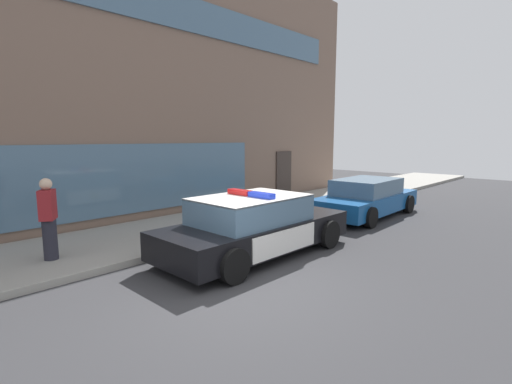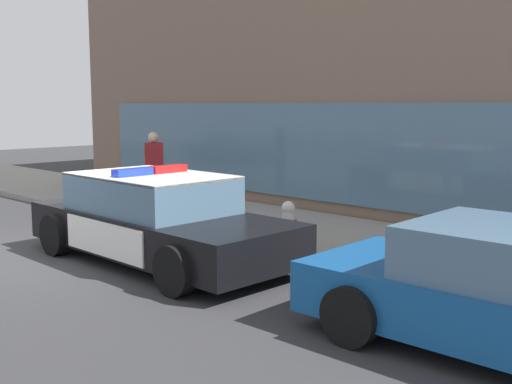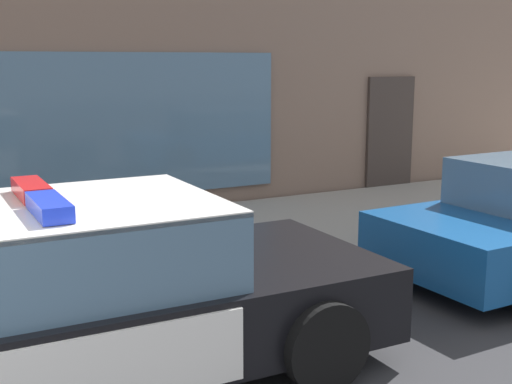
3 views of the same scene
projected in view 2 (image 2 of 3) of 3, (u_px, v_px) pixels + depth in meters
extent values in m
plane|color=#303033|center=(29.00, 255.00, 10.26)|extent=(48.00, 48.00, 0.00)
cube|color=gray|center=(219.00, 217.00, 13.26)|extent=(48.00, 3.38, 0.15)
cube|color=#7A6051|center=(485.00, 18.00, 15.84)|extent=(20.63, 10.48, 9.28)
cube|color=slate|center=(274.00, 149.00, 14.26)|extent=(12.38, 0.08, 2.10)
cube|color=black|center=(159.00, 231.00, 9.74)|extent=(4.82, 1.91, 0.60)
cube|color=silver|center=(226.00, 235.00, 8.65)|extent=(1.65, 1.85, 0.05)
cube|color=silver|center=(101.00, 208.00, 10.89)|extent=(1.36, 1.85, 0.05)
cube|color=silver|center=(202.00, 222.00, 10.48)|extent=(2.02, 0.04, 0.51)
cube|color=silver|center=(103.00, 239.00, 9.14)|extent=(2.02, 0.04, 0.51)
cube|color=yellow|center=(202.00, 222.00, 10.49)|extent=(0.22, 0.01, 0.26)
cube|color=slate|center=(151.00, 194.00, 9.80)|extent=(2.51, 1.71, 0.60)
cube|color=silver|center=(151.00, 175.00, 9.76)|extent=(2.51, 1.71, 0.04)
cube|color=red|center=(168.00, 169.00, 9.98)|extent=(0.20, 0.64, 0.11)
cube|color=blue|center=(133.00, 172.00, 9.51)|extent=(0.20, 0.64, 0.11)
cylinder|color=black|center=(274.00, 247.00, 9.32)|extent=(0.68, 0.22, 0.68)
cylinder|color=black|center=(175.00, 271.00, 8.00)|extent=(0.68, 0.22, 0.68)
cylinder|color=black|center=(149.00, 220.00, 11.53)|extent=(0.68, 0.22, 0.68)
cylinder|color=black|center=(55.00, 235.00, 10.21)|extent=(0.68, 0.22, 0.68)
cylinder|color=silver|center=(288.00, 241.00, 10.39)|extent=(0.28, 0.28, 0.10)
cylinder|color=silver|center=(288.00, 225.00, 10.35)|extent=(0.19, 0.19, 0.45)
sphere|color=silver|center=(288.00, 208.00, 10.31)|extent=(0.22, 0.22, 0.22)
cylinder|color=#B21E19|center=(288.00, 203.00, 10.30)|extent=(0.06, 0.06, 0.05)
cylinder|color=#B21E19|center=(282.00, 225.00, 10.25)|extent=(0.09, 0.10, 0.09)
cylinder|color=#B21E19|center=(294.00, 222.00, 10.45)|extent=(0.09, 0.10, 0.09)
cylinder|color=#B21E19|center=(295.00, 227.00, 10.25)|extent=(0.10, 0.12, 0.12)
cylinder|color=black|center=(433.00, 280.00, 7.64)|extent=(0.64, 0.22, 0.64)
cylinder|color=black|center=(350.00, 316.00, 6.34)|extent=(0.64, 0.22, 0.64)
cylinder|color=#23232D|center=(155.00, 189.00, 14.00)|extent=(0.28, 0.28, 0.85)
cube|color=maroon|center=(154.00, 157.00, 13.90)|extent=(0.43, 0.48, 0.62)
sphere|color=beige|center=(153.00, 137.00, 13.84)|extent=(0.24, 0.24, 0.24)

